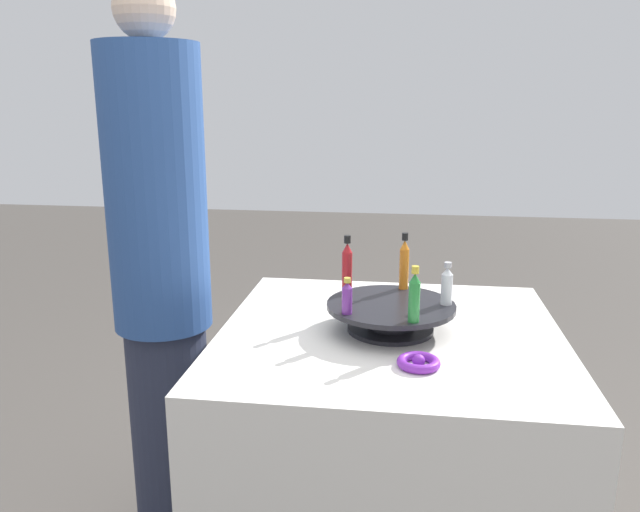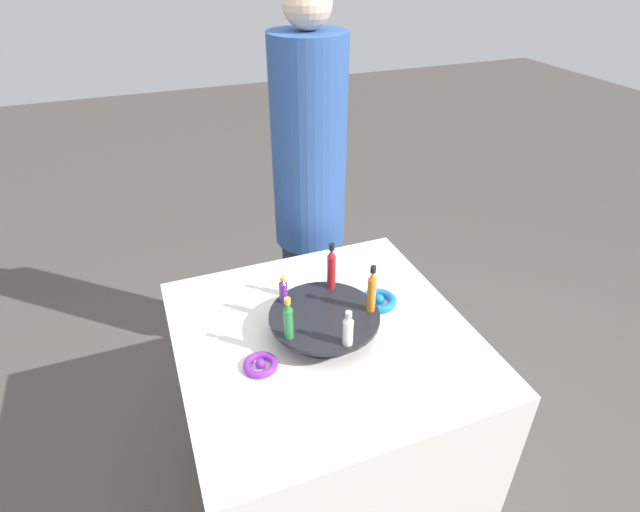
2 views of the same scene
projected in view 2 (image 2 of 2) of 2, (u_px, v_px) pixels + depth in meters
ground_plane at (323, 491)px, 1.87m from camera, size 12.00×12.00×0.00m
party_table at (324, 422)px, 1.65m from camera, size 0.83×0.83×0.78m
display_stand at (324, 321)px, 1.42m from camera, size 0.31×0.31×0.07m
bottle_red at (331, 268)px, 1.47m from camera, size 0.03×0.03×0.15m
bottle_purple at (283, 290)px, 1.43m from camera, size 0.02×0.02×0.09m
bottle_green at (288, 320)px, 1.29m from camera, size 0.03×0.03×0.13m
bottle_clear at (348, 329)px, 1.28m from camera, size 0.03×0.03×0.11m
bottle_orange at (372, 290)px, 1.38m from camera, size 0.02×0.02×0.15m
ribbon_bow_blue at (379, 300)px, 1.55m from camera, size 0.11×0.11×0.03m
ribbon_bow_purple at (260, 365)px, 1.32m from camera, size 0.09×0.09×0.03m
person_figure at (310, 207)px, 2.00m from camera, size 0.28×0.28×1.65m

